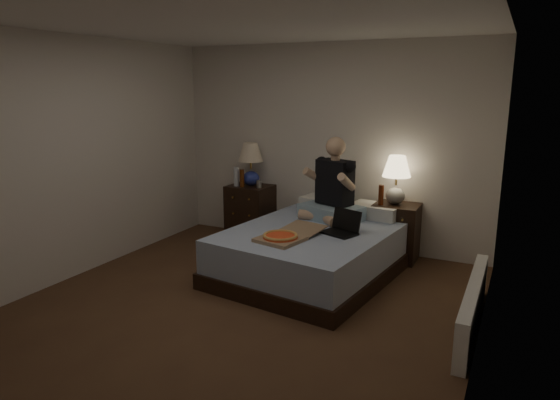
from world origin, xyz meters
The scene contains 18 objects.
floor centered at (0.00, 0.00, 0.00)m, with size 4.00×4.50×0.00m, color brown.
ceiling centered at (0.00, 0.00, 2.50)m, with size 4.00×4.50×0.00m, color white.
wall_back centered at (0.00, 2.25, 1.25)m, with size 4.00×2.50×0.00m, color silver.
wall_left centered at (-2.00, 0.00, 1.25)m, with size 4.50×2.50×0.00m, color silver.
wall_right centered at (2.00, 0.00, 1.25)m, with size 4.50×2.50×0.00m, color silver.
bed centered at (0.27, 1.19, 0.25)m, with size 1.52×2.03×0.51m, color #5472A8.
nightstand_left centered at (-1.00, 2.05, 0.35)m, with size 0.54×0.49×0.71m, color black.
nightstand_right centered at (0.94, 2.05, 0.33)m, with size 0.51×0.46×0.66m, color black.
lamp_left centered at (-0.99, 2.05, 0.99)m, with size 0.32×0.32×0.56m, color #2A389C, non-canonical shape.
lamp_right centered at (0.91, 2.05, 0.94)m, with size 0.32×0.32×0.56m, color gray, non-canonical shape.
water_bottle centered at (-1.14, 1.93, 0.83)m, with size 0.07×0.07×0.25m, color silver.
soda_can centered at (-0.82, 1.95, 0.76)m, with size 0.07×0.07×0.10m, color #ACACA7.
beer_bottle_left centered at (-1.05, 1.91, 0.82)m, with size 0.06×0.06×0.23m, color #57290C.
beer_bottle_right centered at (0.77, 1.94, 0.77)m, with size 0.06×0.06×0.23m, color #521F0B.
person centered at (0.29, 1.63, 0.97)m, with size 0.66×0.52×0.93m, color black, non-canonical shape.
laptop centered at (0.57, 1.11, 0.63)m, with size 0.34×0.28×0.24m, color black, non-canonical shape.
pizza_box centered at (0.13, 0.64, 0.55)m, with size 0.40×0.76×0.08m, color #9D7E5E, non-canonical shape.
radiator centered at (1.93, 0.61, 0.20)m, with size 0.10×1.60×0.40m, color white.
Camera 1 is at (2.20, -3.54, 2.00)m, focal length 32.00 mm.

